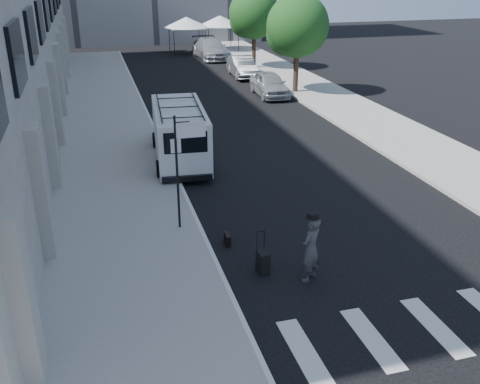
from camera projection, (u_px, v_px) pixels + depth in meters
ground at (297, 272)px, 14.24m from camera, size 120.00×120.00×0.00m
sidewalk_left at (106, 123)px, 27.34m from camera, size 4.50×48.00×0.15m
sidewalk_right at (315, 91)px, 34.14m from camera, size 4.00×56.00×0.15m
sign_pole at (184, 149)px, 15.45m from camera, size 1.03×0.07×3.50m
tree_near at (295, 28)px, 32.37m from camera, size 3.80×3.83×6.03m
tree_far at (252, 15)px, 40.34m from camera, size 3.80×3.83×6.03m
tent_left at (186, 23)px, 47.81m from camera, size 4.00×4.00×3.20m
tent_right at (220, 21)px, 49.04m from camera, size 4.00×4.00×3.20m
businessman at (311, 249)px, 13.58m from camera, size 0.78×0.74×1.80m
briefcase at (227, 239)px, 15.60m from camera, size 0.13×0.44×0.34m
suitcase at (263, 262)px, 14.15m from camera, size 0.30×0.44×1.15m
cargo_van at (180, 133)px, 21.92m from camera, size 2.50×6.14×2.27m
parked_car_a at (270, 84)px, 32.96m from camera, size 1.87×4.34×1.46m
parked_car_b at (242, 67)px, 38.54m from camera, size 1.73×4.41×1.43m
parked_car_c at (211, 49)px, 45.93m from camera, size 2.55×5.88×1.68m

